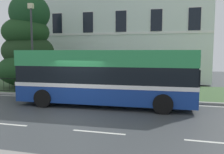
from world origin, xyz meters
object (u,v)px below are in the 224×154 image
object	(u,v)px
evergreen_tree	(29,49)
single_decker_bus	(105,77)
street_lamp_post	(32,41)
georgian_townhouse	(115,16)

from	to	relation	value
evergreen_tree	single_decker_bus	bearing A→B (deg)	-31.58
street_lamp_post	georgian_townhouse	bearing A→B (deg)	70.70
georgian_townhouse	evergreen_tree	bearing A→B (deg)	-122.43
single_decker_bus	street_lamp_post	distance (m)	7.04
evergreen_tree	single_decker_bus	xyz separation A→B (m)	(7.75, -4.76, -1.54)
single_decker_bus	evergreen_tree	bearing A→B (deg)	146.81
street_lamp_post	single_decker_bus	bearing A→B (deg)	-23.63
georgian_townhouse	street_lamp_post	world-z (taller)	georgian_townhouse
georgian_townhouse	single_decker_bus	xyz separation A→B (m)	(2.59, -12.87, -5.11)
street_lamp_post	evergreen_tree	bearing A→B (deg)	127.54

